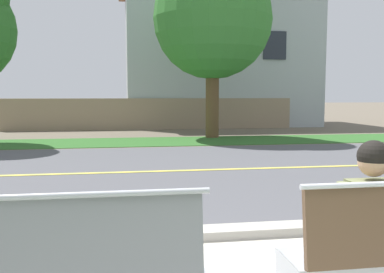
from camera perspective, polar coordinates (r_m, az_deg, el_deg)
ground_plane at (r=10.26m, az=-4.60°, el=-3.19°), size 140.00×140.00×0.00m
curb_edge at (r=4.78m, az=0.94°, el=-12.83°), size 44.00×0.30×0.11m
street_asphalt at (r=8.79m, az=-3.82°, el=-4.65°), size 52.00×8.00×0.01m
road_centre_line at (r=8.79m, az=-3.82°, el=-4.62°), size 48.00×0.14×0.01m
far_verge_grass at (r=14.28m, az=-5.90°, el=-0.69°), size 48.00×2.80×0.02m
seated_person_olive at (r=3.40m, az=21.88°, el=-9.99°), size 0.52×0.68×1.25m
shade_tree_left at (r=15.81m, az=3.33°, el=16.44°), size 4.24×4.24×6.99m
garden_wall at (r=19.41m, az=-5.46°, el=3.02°), size 13.00×0.36×1.40m
house_across_street at (r=23.19m, az=3.16°, el=11.22°), size 10.13×6.91×7.59m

